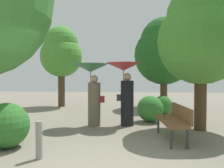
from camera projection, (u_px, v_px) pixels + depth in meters
person_left at (92, 82)px, 6.91m from camera, size 1.09×1.09×1.93m
person_right at (125, 83)px, 6.97m from camera, size 1.08×1.08×1.97m
park_bench at (174, 119)px, 5.34m from camera, size 0.61×1.54×0.83m
tree_near_left at (61, 52)px, 11.58m from camera, size 2.16×2.16×4.19m
tree_near_right at (164, 51)px, 11.15m from camera, size 2.96×2.96×4.52m
tree_far_back at (201, 34)px, 6.31m from camera, size 2.45×2.45×4.19m
bush_path_left at (6, 125)px, 4.73m from camera, size 0.96×0.96×0.96m
bush_path_right at (150, 109)px, 7.57m from camera, size 0.89×0.89×0.89m
bush_behind_bench at (163, 105)px, 9.05m from camera, size 0.77×0.77×0.77m
path_marker_post at (39, 140)px, 4.09m from camera, size 0.12×0.12×0.70m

